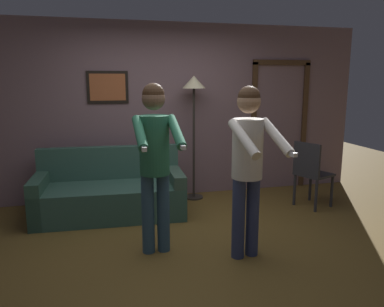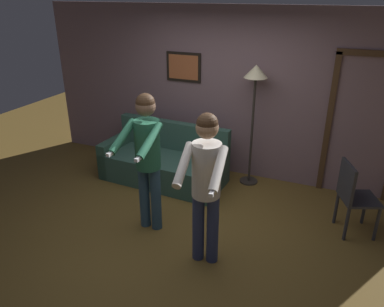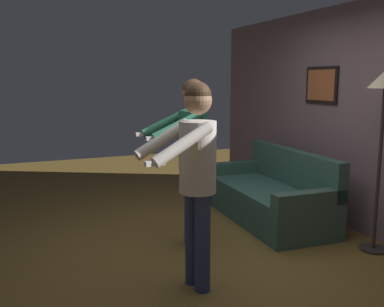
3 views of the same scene
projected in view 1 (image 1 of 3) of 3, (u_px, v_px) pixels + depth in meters
The scene contains 7 objects.
ground_plane at pixel (189, 246), 4.04m from camera, with size 12.00×12.00×0.00m, color brown.
back_wall_assembly at pixel (161, 112), 5.62m from camera, with size 6.40×0.10×2.60m.
couch at pixel (110, 195), 4.95m from camera, with size 1.94×0.94×0.87m.
torchiere_lamp at pixel (194, 97), 5.42m from camera, with size 0.34×0.34×1.83m.
person_standing_left at pixel (155, 152), 3.71m from camera, with size 0.44×0.71×1.74m.
person_standing_right at pixel (248, 157), 3.62m from camera, with size 0.49×0.66×1.72m.
dining_chair_distant at pixel (311, 171), 5.20m from camera, with size 0.55×0.55×0.93m.
Camera 1 is at (-0.89, -3.67, 1.77)m, focal length 35.00 mm.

